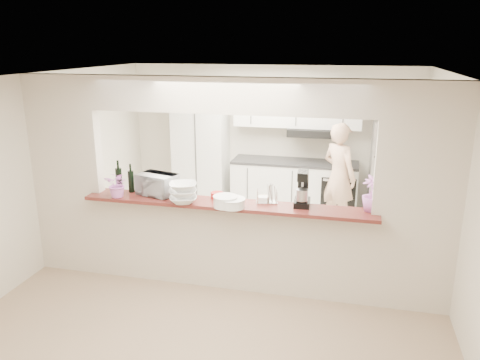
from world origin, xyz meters
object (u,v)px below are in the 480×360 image
(person, at_px, (339,177))
(refrigerator, at_px, (394,173))
(stand_mixer, at_px, (303,190))
(toaster_oven, at_px, (157,184))

(person, bearing_deg, refrigerator, -111.67)
(refrigerator, relative_size, stand_mixer, 4.20)
(toaster_oven, xyz_separation_m, stand_mixer, (1.74, 0.01, 0.05))
(refrigerator, bearing_deg, stand_mixer, -114.90)
(refrigerator, bearing_deg, toaster_oven, -138.52)
(refrigerator, distance_m, person, 0.96)
(stand_mixer, height_order, person, person)
(refrigerator, height_order, stand_mixer, refrigerator)
(refrigerator, distance_m, toaster_oven, 3.94)
(refrigerator, xyz_separation_m, toaster_oven, (-2.94, -2.60, 0.37))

